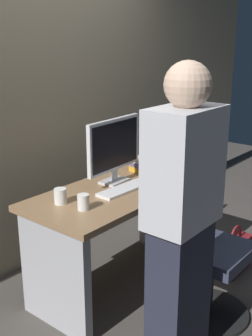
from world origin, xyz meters
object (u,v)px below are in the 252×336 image
object	(u,v)px
book_stack	(142,164)
person_at_desk	(182,225)
cup_by_monitor	(60,196)
desk	(120,219)
cup_near_keyboard	(83,202)
office_chair	(204,253)
mouse	(150,178)
handbag	(234,254)
keyboard	(125,189)
monitor	(114,147)

from	to	relation	value
book_stack	person_at_desk	bearing A→B (deg)	-133.61
cup_by_monitor	book_stack	bearing A→B (deg)	1.62
desk	cup_near_keyboard	xyz separation A→B (m)	(-0.44, -0.08, 0.28)
desk	cup_by_monitor	distance (m)	0.55
office_chair	cup_near_keyboard	distance (m)	0.83
cup_by_monitor	book_stack	distance (m)	0.87
mouse	handbag	size ratio (longest dim) A/B	0.26
office_chair	desk	bearing A→B (deg)	96.45
cup_near_keyboard	cup_by_monitor	bearing A→B (deg)	96.42
cup_by_monitor	desk	bearing A→B (deg)	-12.43
keyboard	cup_near_keyboard	bearing A→B (deg)	-174.69
person_at_desk	handbag	size ratio (longest dim) A/B	4.34
book_stack	handbag	xyz separation A→B (m)	(0.27, -0.69, -0.65)
desk	mouse	world-z (taller)	mouse
monitor	keyboard	bearing A→B (deg)	-116.81
office_chair	person_at_desk	xyz separation A→B (m)	(-0.50, -0.13, 0.41)
cup_near_keyboard	book_stack	world-z (taller)	same
handbag	office_chair	bearing A→B (deg)	-174.45
book_stack	desk	bearing A→B (deg)	-163.04
desk	mouse	xyz separation A→B (m)	(0.25, -0.06, 0.25)
mouse	cup_near_keyboard	size ratio (longest dim) A/B	1.04
desk	office_chair	distance (m)	0.64
cup_near_keyboard	book_stack	xyz separation A→B (m)	(0.85, 0.20, -0.00)
person_at_desk	handbag	distance (m)	1.33
desk	cup_near_keyboard	world-z (taller)	cup_near_keyboard
handbag	person_at_desk	bearing A→B (deg)	-170.17
monitor	handbag	xyz separation A→B (m)	(0.62, -0.67, -0.86)
desk	cup_near_keyboard	distance (m)	0.53
desk	keyboard	size ratio (longest dim) A/B	3.18
mouse	book_stack	distance (m)	0.25
keyboard	book_stack	xyz separation A→B (m)	(0.43, 0.18, 0.04)
person_at_desk	keyboard	xyz separation A→B (m)	(0.41, 0.70, -0.09)
monitor	mouse	bearing A→B (deg)	-40.88
monitor	book_stack	xyz separation A→B (m)	(0.35, 0.02, -0.21)
monitor	mouse	world-z (taller)	monitor
office_chair	cup_by_monitor	size ratio (longest dim) A/B	9.67
person_at_desk	cup_by_monitor	distance (m)	0.86
desk	mouse	distance (m)	0.36
person_at_desk	handbag	world-z (taller)	person_at_desk
cup_near_keyboard	person_at_desk	bearing A→B (deg)	-89.55
office_chair	handbag	distance (m)	0.68
mouse	handbag	xyz separation A→B (m)	(0.43, -0.50, -0.62)
mouse	monitor	bearing A→B (deg)	139.12
office_chair	keyboard	distance (m)	0.66
cup_near_keyboard	handbag	size ratio (longest dim) A/B	0.25
desk	monitor	world-z (taller)	monitor
keyboard	book_stack	size ratio (longest dim) A/B	2.16
monitor	cup_by_monitor	distance (m)	0.56
mouse	handbag	world-z (taller)	mouse
keyboard	book_stack	distance (m)	0.47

